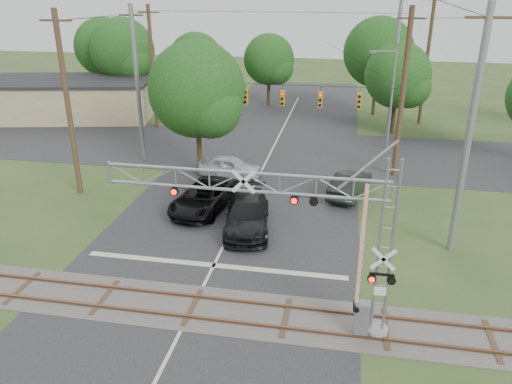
% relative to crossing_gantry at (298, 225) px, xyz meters
% --- Properties ---
extents(ground, '(160.00, 160.00, 0.00)m').
position_rel_crossing_gantry_xyz_m(ground, '(-4.38, -1.64, -4.51)').
color(ground, '#324520').
rests_on(ground, ground).
extents(road_main, '(14.00, 90.00, 0.02)m').
position_rel_crossing_gantry_xyz_m(road_main, '(-4.38, 8.36, -4.50)').
color(road_main, '#242426').
rests_on(road_main, ground).
extents(road_cross, '(90.00, 12.00, 0.02)m').
position_rel_crossing_gantry_xyz_m(road_cross, '(-4.38, 22.36, -4.50)').
color(road_cross, '#242426').
rests_on(road_cross, ground).
extents(railroad_track, '(90.00, 3.20, 0.17)m').
position_rel_crossing_gantry_xyz_m(railroad_track, '(-4.38, 0.36, -4.48)').
color(railroad_track, '#524C47').
rests_on(railroad_track, ground).
extents(crossing_gantry, '(11.03, 0.93, 7.27)m').
position_rel_crossing_gantry_xyz_m(crossing_gantry, '(0.00, 0.00, 0.00)').
color(crossing_gantry, gray).
rests_on(crossing_gantry, ground).
extents(traffic_signal_span, '(19.34, 0.36, 11.50)m').
position_rel_crossing_gantry_xyz_m(traffic_signal_span, '(-3.48, 18.36, 1.16)').
color(traffic_signal_span, gray).
rests_on(traffic_signal_span, ground).
extents(pickup_black, '(3.52, 6.16, 1.62)m').
position_rel_crossing_gantry_xyz_m(pickup_black, '(-6.66, 10.20, -3.70)').
color(pickup_black, black).
rests_on(pickup_black, ground).
extents(car_dark, '(3.31, 6.23, 1.72)m').
position_rel_crossing_gantry_xyz_m(car_dark, '(-3.58, 8.16, -3.65)').
color(car_dark, black).
rests_on(car_dark, ground).
extents(sedan_silver, '(4.57, 2.08, 1.52)m').
position_rel_crossing_gantry_xyz_m(sedan_silver, '(-6.37, 15.90, -3.75)').
color(sedan_silver, '#B8BBC0').
rests_on(sedan_silver, ground).
extents(suv_dark, '(2.93, 5.17, 1.61)m').
position_rel_crossing_gantry_xyz_m(suv_dark, '(2.03, 14.00, -3.70)').
color(suv_dark, black).
rests_on(suv_dark, ground).
extents(commercial_building, '(17.99, 11.74, 3.87)m').
position_rel_crossing_gantry_xyz_m(commercial_building, '(-26.37, 29.88, -2.57)').
color(commercial_building, '#958763').
rests_on(commercial_building, ground).
extents(streetlight, '(2.15, 0.22, 8.05)m').
position_rel_crossing_gantry_xyz_m(streetlight, '(4.81, 24.67, -0.01)').
color(streetlight, gray).
rests_on(streetlight, ground).
extents(utility_poles, '(26.95, 26.52, 13.18)m').
position_rel_crossing_gantry_xyz_m(utility_poles, '(-1.63, 22.05, 1.62)').
color(utility_poles, '#3F281D').
rests_on(utility_poles, ground).
extents(treeline, '(54.59, 28.69, 9.90)m').
position_rel_crossing_gantry_xyz_m(treeline, '(-6.35, 31.99, 1.22)').
color(treeline, '#3A2A1A').
rests_on(treeline, ground).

